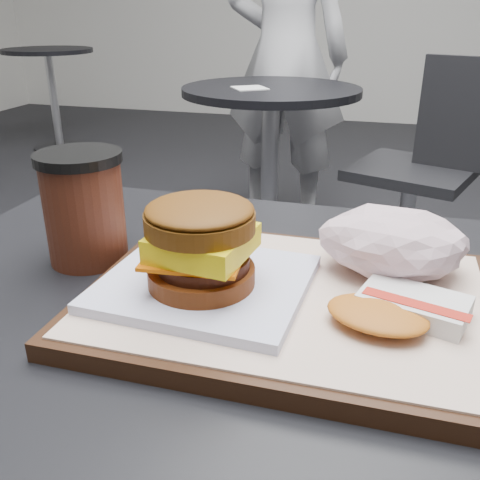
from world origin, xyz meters
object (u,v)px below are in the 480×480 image
(hash_brown, at_px, (398,309))
(coffee_cup, at_px, (84,203))
(crumpled_wrapper, at_px, (393,242))
(patron, at_px, (286,56))
(customer_table, at_px, (250,446))
(neighbor_chair, at_px, (433,160))
(neighbor_table, at_px, (270,138))
(breakfast_sandwich, at_px, (202,254))
(serving_tray, at_px, (288,301))

(hash_brown, xyz_separation_m, coffee_cup, (-0.34, 0.07, 0.04))
(crumpled_wrapper, relative_size, patron, 0.09)
(customer_table, bearing_deg, crumpled_wrapper, 28.08)
(hash_brown, xyz_separation_m, patron, (-0.54, 2.22, 0.02))
(hash_brown, height_order, neighbor_chair, neighbor_chair)
(crumpled_wrapper, xyz_separation_m, neighbor_table, (-0.48, 1.58, -0.27))
(customer_table, relative_size, patron, 0.49)
(neighbor_chair, bearing_deg, patron, 140.67)
(customer_table, relative_size, hash_brown, 6.15)
(hash_brown, relative_size, neighbor_table, 0.17)
(neighbor_chair, bearing_deg, breakfast_sandwich, -100.93)
(serving_tray, bearing_deg, customer_table, 176.58)
(breakfast_sandwich, bearing_deg, neighbor_table, 100.47)
(patron, bearing_deg, crumpled_wrapper, 106.96)
(customer_table, relative_size, breakfast_sandwich, 4.02)
(serving_tray, bearing_deg, neighbor_table, 103.20)
(crumpled_wrapper, distance_m, coffee_cup, 0.33)
(serving_tray, bearing_deg, crumpled_wrapper, 37.87)
(neighbor_chair, bearing_deg, crumpled_wrapper, -95.50)
(breakfast_sandwich, distance_m, crumpled_wrapper, 0.19)
(neighbor_table, bearing_deg, neighbor_chair, -1.67)
(breakfast_sandwich, bearing_deg, crumpled_wrapper, 28.52)
(crumpled_wrapper, height_order, neighbor_table, crumpled_wrapper)
(hash_brown, distance_m, neighbor_table, 1.76)
(serving_tray, relative_size, coffee_cup, 3.02)
(serving_tray, distance_m, patron, 2.24)
(breakfast_sandwich, bearing_deg, neighbor_chair, 79.07)
(serving_tray, height_order, neighbor_chair, neighbor_chair)
(neighbor_table, distance_m, patron, 0.61)
(hash_brown, distance_m, coffee_cup, 0.35)
(coffee_cup, bearing_deg, serving_tray, -11.47)
(neighbor_table, relative_size, neighbor_chair, 0.85)
(breakfast_sandwich, xyz_separation_m, neighbor_table, (-0.31, 1.67, -0.28))
(neighbor_table, bearing_deg, crumpled_wrapper, -73.17)
(neighbor_table, bearing_deg, breakfast_sandwich, -79.53)
(crumpled_wrapper, bearing_deg, neighbor_chair, 84.50)
(customer_table, relative_size, serving_tray, 2.11)
(coffee_cup, relative_size, neighbor_table, 0.17)
(hash_brown, relative_size, neighbor_chair, 0.15)
(customer_table, distance_m, neighbor_chair, 1.66)
(breakfast_sandwich, bearing_deg, patron, 99.32)
(breakfast_sandwich, height_order, patron, patron)
(crumpled_wrapper, height_order, coffee_cup, coffee_cup)
(neighbor_table, bearing_deg, patron, 95.71)
(crumpled_wrapper, height_order, neighbor_chair, neighbor_chair)
(customer_table, xyz_separation_m, serving_tray, (0.04, -0.00, 0.20))
(neighbor_table, bearing_deg, hash_brown, -73.81)
(serving_tray, distance_m, crumpled_wrapper, 0.12)
(serving_tray, height_order, neighbor_table, serving_tray)
(customer_table, height_order, breakfast_sandwich, breakfast_sandwich)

